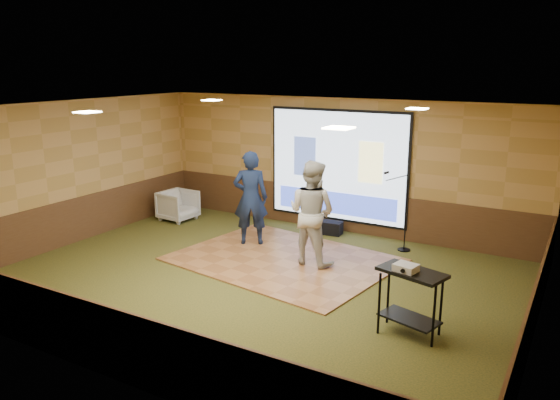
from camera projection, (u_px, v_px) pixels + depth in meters
The scene contains 19 objects.
ground at pixel (255, 280), 9.67m from camera, with size 9.00×9.00×0.00m, color #2A3719.
room_shell at pixel (254, 164), 9.16m from camera, with size 9.04×7.04×3.02m.
wainscot_back at pixel (337, 210), 12.47m from camera, with size 9.00×0.04×0.95m, color #4B2E19.
wainscot_front at pixel (101, 339), 6.63m from camera, with size 9.00×0.04×0.95m, color #4B2E19.
wainscot_left at pixel (79, 219), 11.72m from camera, with size 0.04×7.00×0.95m, color #4B2E19.
wainscot_right at pixel (534, 311), 7.38m from camera, with size 0.04×7.00×0.95m, color #4B2E19.
projector_screen at pixel (337, 167), 12.19m from camera, with size 3.32×0.06×2.52m.
downlight_nw at pixel (212, 100), 11.52m from camera, with size 0.32×0.32×0.02m, color #FFECBF.
downlight_ne at pixel (417, 109), 9.39m from camera, with size 0.32×0.32×0.02m, color #FFECBF.
downlight_sw at pixel (87, 112), 8.75m from camera, with size 0.32×0.32×0.02m, color #FFECBF.
downlight_se at pixel (339, 128), 6.62m from camera, with size 0.32×0.32×0.02m, color #FFECBF.
dance_floor at pixel (283, 260), 10.62m from camera, with size 3.98×3.04×0.03m, color #A46B3C.
player_left at pixel (251, 198), 11.32m from camera, with size 0.72×0.47×1.97m, color #142141.
player_right at pixel (312, 212), 10.19m from camera, with size 0.96×0.75×1.98m, color beige.
av_table at pixel (411, 290), 7.58m from camera, with size 0.91×0.48×0.96m.
projector at pixel (406, 268), 7.48m from camera, with size 0.30×0.25×0.10m, color silver.
mic_stand at pixel (402, 227), 11.11m from camera, with size 0.63×0.26×1.62m.
banquet_chair at pixel (178, 205), 13.27m from camera, with size 0.78×0.80×0.73m, color gray.
duffel_bag at pixel (331, 228), 12.22m from camera, with size 0.46×0.31×0.29m, color black.
Camera 1 is at (4.89, -7.60, 3.74)m, focal length 35.00 mm.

